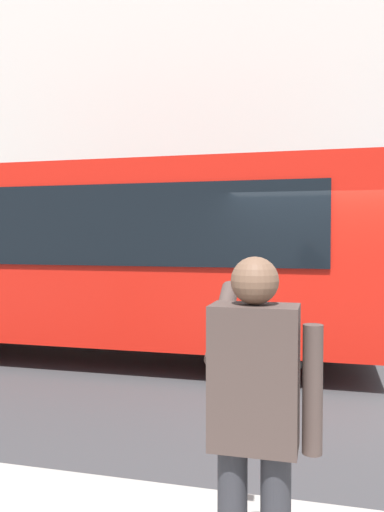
% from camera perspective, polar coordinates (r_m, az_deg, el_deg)
% --- Properties ---
extents(ground_plane, '(60.00, 60.00, 0.00)m').
position_cam_1_polar(ground_plane, '(7.29, 14.87, -13.39)').
color(ground_plane, '#38383A').
extents(building_facade_far, '(28.00, 1.55, 12.00)m').
position_cam_1_polar(building_facade_far, '(14.40, 15.03, 18.36)').
color(building_facade_far, beige).
rests_on(building_facade_far, ground_plane).
extents(red_bus, '(9.05, 2.54, 3.08)m').
position_cam_1_polar(red_bus, '(8.62, -11.36, 0.37)').
color(red_bus, red).
rests_on(red_bus, ground_plane).
extents(pedestrian_photographer, '(0.53, 0.52, 1.70)m').
position_cam_1_polar(pedestrian_photographer, '(2.50, 6.98, -16.52)').
color(pedestrian_photographer, '#2D2D33').
rests_on(pedestrian_photographer, sidewalk_curb).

